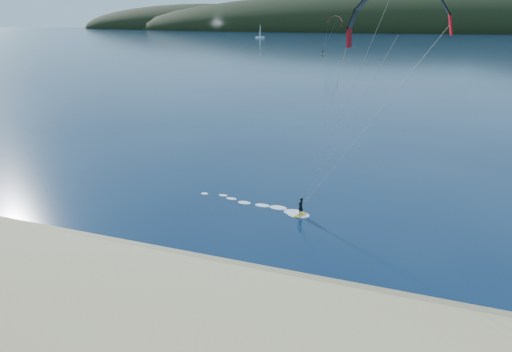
{
  "coord_description": "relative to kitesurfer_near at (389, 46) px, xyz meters",
  "views": [
    {
      "loc": [
        14.06,
        -19.56,
        16.13
      ],
      "look_at": [
        3.49,
        10.0,
        5.0
      ],
      "focal_mm": 30.94,
      "sensor_mm": 36.0,
      "label": 1
    }
  ],
  "objects": [
    {
      "name": "ground",
      "position": [
        -12.13,
        -11.88,
        -14.48
      ],
      "size": [
        1800.0,
        1800.0,
        0.0
      ],
      "primitive_type": "plane",
      "color": "#071835",
      "rests_on": "ground"
    },
    {
      "name": "wet_sand",
      "position": [
        -12.13,
        -7.38,
        -14.43
      ],
      "size": [
        220.0,
        2.5,
        0.1
      ],
      "color": "#967E57",
      "rests_on": "ground"
    },
    {
      "name": "headland",
      "position": [
        -11.5,
        733.4,
        -14.48
      ],
      "size": [
        1200.0,
        310.0,
        140.0
      ],
      "color": "black",
      "rests_on": "ground"
    },
    {
      "name": "kitesurfer_near",
      "position": [
        0.0,
        0.0,
        0.0
      ],
      "size": [
        20.88,
        6.1,
        17.41
      ],
      "color": "gold",
      "rests_on": "ground"
    },
    {
      "name": "kitesurfer_far",
      "position": [
        -37.85,
        191.86,
        -0.26
      ],
      "size": [
        10.78,
        6.59,
        17.24
      ],
      "color": "gold",
      "rests_on": "ground"
    },
    {
      "name": "sailboat",
      "position": [
        -142.54,
        383.8,
        -13.57
      ],
      "size": [
        8.83,
        5.55,
        12.34
      ],
      "color": "white",
      "rests_on": "ground"
    }
  ]
}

